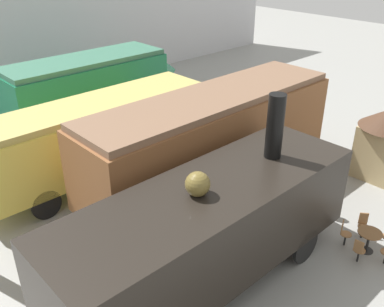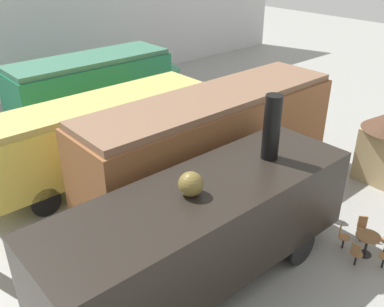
# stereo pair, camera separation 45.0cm
# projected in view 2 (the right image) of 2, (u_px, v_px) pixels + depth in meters

# --- Properties ---
(ground_plane) EXTENTS (80.00, 80.00, 0.00)m
(ground_plane) POSITION_uv_depth(u_px,v_px,m) (195.00, 207.00, 15.78)
(ground_plane) COLOR gray
(backdrop_wall) EXTENTS (44.00, 0.15, 9.00)m
(backdrop_wall) POSITION_uv_depth(u_px,v_px,m) (12.00, 23.00, 24.21)
(backdrop_wall) COLOR silver
(backdrop_wall) RESTS_ON ground_plane
(streamlined_locomotive) EXTENTS (9.64, 2.75, 3.78)m
(streamlined_locomotive) POSITION_uv_depth(u_px,v_px,m) (105.00, 86.00, 21.45)
(streamlined_locomotive) COLOR #196B47
(streamlined_locomotive) RESTS_ON ground_plane
(passenger_coach_vintage) EXTENTS (9.59, 2.44, 3.33)m
(passenger_coach_vintage) POSITION_uv_depth(u_px,v_px,m) (97.00, 132.00, 16.89)
(passenger_coach_vintage) COLOR #E0C64C
(passenger_coach_vintage) RESTS_ON ground_plane
(passenger_coach_wooden) EXTENTS (10.67, 2.85, 3.92)m
(passenger_coach_wooden) POSITION_uv_depth(u_px,v_px,m) (212.00, 135.00, 15.85)
(passenger_coach_wooden) COLOR brown
(passenger_coach_wooden) RESTS_ON ground_plane
(steam_locomotive) EXTENTS (9.26, 2.84, 5.11)m
(steam_locomotive) POSITION_uv_depth(u_px,v_px,m) (204.00, 226.00, 11.51)
(steam_locomotive) COLOR black
(steam_locomotive) RESTS_ON ground_plane
(cafe_table_near) EXTENTS (0.75, 0.75, 0.72)m
(cafe_table_near) POSITION_uv_depth(u_px,v_px,m) (367.00, 241.00, 13.23)
(cafe_table_near) COLOR black
(cafe_table_near) RESTS_ON ground_plane
(cafe_chair_0) EXTENTS (0.36, 0.36, 0.87)m
(cafe_chair_0) POSITION_uv_depth(u_px,v_px,m) (356.00, 253.00, 12.77)
(cafe_chair_0) COLOR black
(cafe_chair_0) RESTS_ON ground_plane
(cafe_chair_3) EXTENTS (0.41, 0.40, 0.87)m
(cafe_chair_3) POSITION_uv_depth(u_px,v_px,m) (362.00, 227.00, 13.90)
(cafe_chair_3) COLOR black
(cafe_chair_3) RESTS_ON ground_plane
(cafe_chair_4) EXTENTS (0.38, 0.39, 0.87)m
(cafe_chair_4) POSITION_uv_depth(u_px,v_px,m) (342.00, 235.00, 13.54)
(cafe_chair_4) COLOR black
(cafe_chair_4) RESTS_ON ground_plane
(visitor_person) EXTENTS (0.34, 0.34, 1.81)m
(visitor_person) POSITION_uv_depth(u_px,v_px,m) (315.00, 190.00, 14.98)
(visitor_person) COLOR #262633
(visitor_person) RESTS_ON ground_plane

